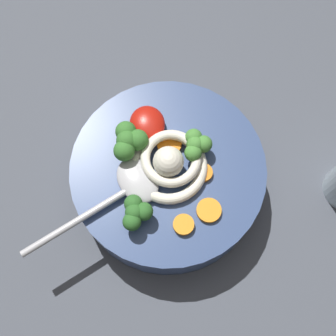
# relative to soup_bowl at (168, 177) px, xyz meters

# --- Properties ---
(table_slab) EXTENTS (1.20, 1.20, 0.04)m
(table_slab) POSITION_rel_soup_bowl_xyz_m (-0.01, -0.02, -0.06)
(table_slab) COLOR #474C56
(table_slab) RESTS_ON ground
(soup_bowl) EXTENTS (0.24, 0.24, 0.07)m
(soup_bowl) POSITION_rel_soup_bowl_xyz_m (0.00, 0.00, 0.00)
(soup_bowl) COLOR #334775
(soup_bowl) RESTS_ON table_slab
(noodle_pile) EXTENTS (0.10, 0.10, 0.04)m
(noodle_pile) POSITION_rel_soup_bowl_xyz_m (0.00, -0.00, 0.05)
(noodle_pile) COLOR silver
(noodle_pile) RESTS_ON soup_bowl
(soup_spoon) EXTENTS (0.10, 0.17, 0.02)m
(soup_spoon) POSITION_rel_soup_bowl_xyz_m (-0.02, 0.05, 0.04)
(soup_spoon) COLOR #B7B7BC
(soup_spoon) RESTS_ON soup_bowl
(chili_sauce_dollop) EXTENTS (0.05, 0.04, 0.02)m
(chili_sauce_dollop) POSITION_rel_soup_bowl_xyz_m (0.06, 0.02, 0.04)
(chili_sauce_dollop) COLOR #B2190F
(chili_sauce_dollop) RESTS_ON soup_bowl
(broccoli_floret_center) EXTENTS (0.04, 0.03, 0.03)m
(broccoli_floret_center) POSITION_rel_soup_bowl_xyz_m (0.02, -0.04, 0.05)
(broccoli_floret_center) COLOR #7A9E60
(broccoli_floret_center) RESTS_ON soup_bowl
(broccoli_floret_rear) EXTENTS (0.04, 0.04, 0.03)m
(broccoli_floret_rear) POSITION_rel_soup_bowl_xyz_m (-0.05, 0.04, 0.05)
(broccoli_floret_rear) COLOR #7A9E60
(broccoli_floret_rear) RESTS_ON soup_bowl
(broccoli_floret_far) EXTENTS (0.05, 0.04, 0.04)m
(broccoli_floret_far) POSITION_rel_soup_bowl_xyz_m (0.03, 0.04, 0.06)
(broccoli_floret_far) COLOR #7A9E60
(broccoli_floret_far) RESTS_ON soup_bowl
(carrot_slice_left) EXTENTS (0.03, 0.03, 0.01)m
(carrot_slice_left) POSITION_rel_soup_bowl_xyz_m (-0.06, -0.04, 0.04)
(carrot_slice_left) COLOR orange
(carrot_slice_left) RESTS_ON soup_bowl
(carrot_slice_extra_a) EXTENTS (0.03, 0.03, 0.01)m
(carrot_slice_extra_a) POSITION_rel_soup_bowl_xyz_m (0.03, -0.01, 0.04)
(carrot_slice_extra_a) COLOR orange
(carrot_slice_extra_a) RESTS_ON soup_bowl
(carrot_slice_beside_chili) EXTENTS (0.02, 0.02, 0.01)m
(carrot_slice_beside_chili) POSITION_rel_soup_bowl_xyz_m (-0.07, -0.01, 0.04)
(carrot_slice_beside_chili) COLOR orange
(carrot_slice_beside_chili) RESTS_ON soup_bowl
(carrot_slice_near_spoon) EXTENTS (0.02, 0.02, 0.01)m
(carrot_slice_near_spoon) POSITION_rel_soup_bowl_xyz_m (-0.02, -0.04, 0.04)
(carrot_slice_near_spoon) COLOR orange
(carrot_slice_near_spoon) RESTS_ON soup_bowl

